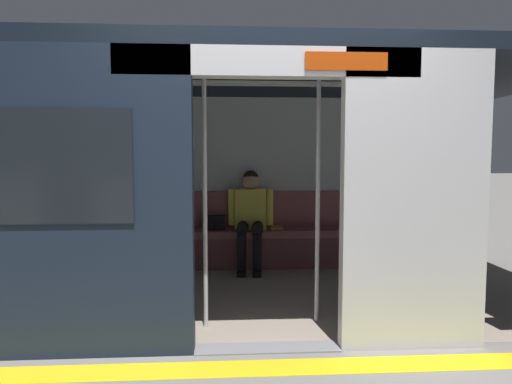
# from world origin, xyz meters

# --- Properties ---
(ground_plane) EXTENTS (60.00, 60.00, 0.00)m
(ground_plane) POSITION_xyz_m (0.00, 0.00, 0.00)
(ground_plane) COLOR gray
(platform_edge_strip) EXTENTS (8.00, 0.24, 0.01)m
(platform_edge_strip) POSITION_xyz_m (0.00, 0.30, 0.00)
(platform_edge_strip) COLOR yellow
(platform_edge_strip) RESTS_ON ground_plane
(train_car) EXTENTS (6.40, 2.95, 2.24)m
(train_car) POSITION_xyz_m (0.07, -1.31, 1.50)
(train_car) COLOR silver
(train_car) RESTS_ON ground_plane
(bench_seat) EXTENTS (2.80, 0.44, 0.47)m
(bench_seat) POSITION_xyz_m (0.00, -2.44, 0.36)
(bench_seat) COLOR #935156
(bench_seat) RESTS_ON ground_plane
(person_seated) EXTENTS (0.55, 0.70, 1.20)m
(person_seated) POSITION_xyz_m (-0.00, -2.39, 0.69)
(person_seated) COLOR #D8CC4C
(person_seated) RESTS_ON ground_plane
(handbag) EXTENTS (0.26, 0.15, 0.17)m
(handbag) POSITION_xyz_m (0.44, -2.48, 0.55)
(handbag) COLOR black
(handbag) RESTS_ON bench_seat
(book) EXTENTS (0.16, 0.23, 0.03)m
(book) POSITION_xyz_m (-0.33, -2.49, 0.48)
(book) COLOR gold
(book) RESTS_ON bench_seat
(grab_pole_door) EXTENTS (0.04, 0.04, 2.10)m
(grab_pole_door) POSITION_xyz_m (0.46, -0.45, 1.05)
(grab_pole_door) COLOR silver
(grab_pole_door) RESTS_ON ground_plane
(grab_pole_far) EXTENTS (0.04, 0.04, 2.10)m
(grab_pole_far) POSITION_xyz_m (-0.46, -0.54, 1.05)
(grab_pole_far) COLOR silver
(grab_pole_far) RESTS_ON ground_plane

